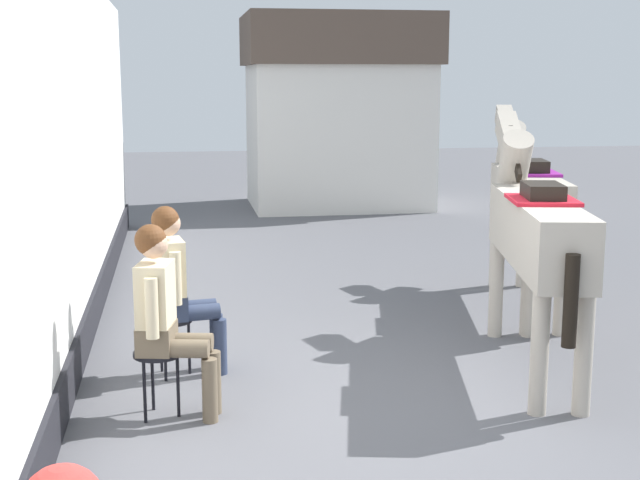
{
  "coord_description": "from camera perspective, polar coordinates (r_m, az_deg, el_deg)",
  "views": [
    {
      "loc": [
        -1.55,
        -5.87,
        2.38
      ],
      "look_at": [
        -0.4,
        1.2,
        1.05
      ],
      "focal_mm": 49.26,
      "sensor_mm": 36.0,
      "label": 1
    }
  ],
  "objects": [
    {
      "name": "saddled_horse_near",
      "position": [
        7.37,
        13.79,
        0.67
      ],
      "size": [
        0.88,
        2.96,
        2.06
      ],
      "color": "#B2A899",
      "rests_on": "ground_plane"
    },
    {
      "name": "seated_visitor_near",
      "position": [
        6.23,
        -10.04,
        -4.57
      ],
      "size": [
        0.61,
        0.48,
        1.39
      ],
      "color": "black",
      "rests_on": "ground_plane"
    },
    {
      "name": "pub_facade_wall",
      "position": [
        7.49,
        -16.87,
        3.6
      ],
      "size": [
        0.34,
        14.0,
        3.4
      ],
      "color": "white",
      "rests_on": "ground_plane"
    },
    {
      "name": "seated_visitor_far",
      "position": [
        7.1,
        -9.22,
        -2.69
      ],
      "size": [
        0.61,
        0.49,
        1.39
      ],
      "color": "black",
      "rests_on": "ground_plane"
    },
    {
      "name": "distant_cottage",
      "position": [
        16.4,
        1.15,
        8.49
      ],
      "size": [
        3.4,
        2.6,
        3.5
      ],
      "color": "silver",
      "rests_on": "ground_plane"
    },
    {
      "name": "saddled_horse_far",
      "position": [
        9.36,
        13.22,
        2.74
      ],
      "size": [
        0.89,
        2.96,
        2.06
      ],
      "color": "#B2A899",
      "rests_on": "ground_plane"
    },
    {
      "name": "ground_plane",
      "position": [
        9.32,
        0.65,
        -4.28
      ],
      "size": [
        40.0,
        40.0,
        0.0
      ],
      "primitive_type": "plane",
      "color": "#56565B"
    }
  ]
}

